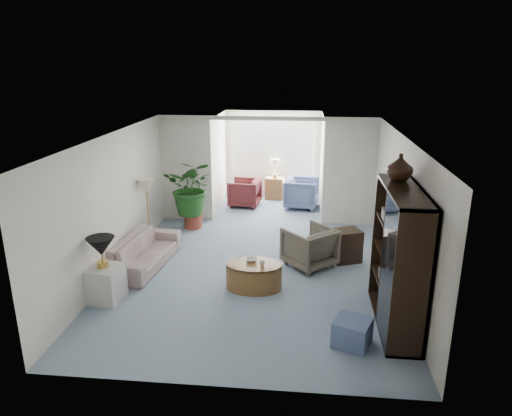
# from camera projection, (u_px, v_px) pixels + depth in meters

# --- Properties ---
(floor) EXTENTS (6.00, 6.00, 0.00)m
(floor) POSITION_uv_depth(u_px,v_px,m) (253.00, 276.00, 8.45)
(floor) COLOR #8599B0
(floor) RESTS_ON ground
(sunroom_floor) EXTENTS (2.60, 2.60, 0.00)m
(sunroom_floor) POSITION_uv_depth(u_px,v_px,m) (270.00, 208.00, 12.33)
(sunroom_floor) COLOR #8599B0
(sunroom_floor) RESTS_ON ground
(back_pier_left) EXTENTS (1.20, 0.12, 2.50)m
(back_pier_left) POSITION_uv_depth(u_px,v_px,m) (186.00, 169.00, 11.10)
(back_pier_left) COLOR white
(back_pier_left) RESTS_ON ground
(back_pier_right) EXTENTS (1.20, 0.12, 2.50)m
(back_pier_right) POSITION_uv_depth(u_px,v_px,m) (350.00, 173.00, 10.73)
(back_pier_right) COLOR white
(back_pier_right) RESTS_ON ground
(back_header) EXTENTS (2.60, 0.12, 0.10)m
(back_header) POSITION_uv_depth(u_px,v_px,m) (267.00, 118.00, 10.55)
(back_header) COLOR white
(back_header) RESTS_ON back_pier_left
(window_pane) EXTENTS (2.20, 0.02, 1.50)m
(window_pane) POSITION_uv_depth(u_px,v_px,m) (273.00, 148.00, 12.94)
(window_pane) COLOR white
(window_blinds) EXTENTS (2.20, 0.02, 1.50)m
(window_blinds) POSITION_uv_depth(u_px,v_px,m) (273.00, 148.00, 12.91)
(window_blinds) COLOR white
(framed_picture) EXTENTS (0.04, 0.50, 0.40)m
(framed_picture) POSITION_uv_depth(u_px,v_px,m) (403.00, 190.00, 7.60)
(framed_picture) COLOR #B7AF92
(sofa) EXTENTS (0.95, 1.99, 0.56)m
(sofa) POSITION_uv_depth(u_px,v_px,m) (144.00, 252.00, 8.82)
(sofa) COLOR #BCB39F
(sofa) RESTS_ON ground
(end_table) EXTENTS (0.57, 0.57, 0.57)m
(end_table) POSITION_uv_depth(u_px,v_px,m) (105.00, 283.00, 7.56)
(end_table) COLOR silver
(end_table) RESTS_ON ground
(table_lamp) EXTENTS (0.44, 0.44, 0.30)m
(table_lamp) POSITION_uv_depth(u_px,v_px,m) (101.00, 246.00, 7.37)
(table_lamp) COLOR black
(table_lamp) RESTS_ON end_table
(floor_lamp) EXTENTS (0.36, 0.36, 0.28)m
(floor_lamp) POSITION_uv_depth(u_px,v_px,m) (146.00, 186.00, 9.64)
(floor_lamp) COLOR #F7EDC5
(floor_lamp) RESTS_ON ground
(coffee_table) EXTENTS (1.12, 1.12, 0.45)m
(coffee_table) POSITION_uv_depth(u_px,v_px,m) (254.00, 276.00, 7.96)
(coffee_table) COLOR brown
(coffee_table) RESTS_ON ground
(coffee_bowl) EXTENTS (0.24, 0.24, 0.05)m
(coffee_bowl) POSITION_uv_depth(u_px,v_px,m) (252.00, 260.00, 7.99)
(coffee_bowl) COLOR beige
(coffee_bowl) RESTS_ON coffee_table
(coffee_cup) EXTENTS (0.12, 0.12, 0.09)m
(coffee_cup) POSITION_uv_depth(u_px,v_px,m) (262.00, 264.00, 7.77)
(coffee_cup) COLOR beige
(coffee_cup) RESTS_ON coffee_table
(wingback_chair) EXTENTS (1.15, 1.15, 0.75)m
(wingback_chair) POSITION_uv_depth(u_px,v_px,m) (309.00, 247.00, 8.78)
(wingback_chair) COLOR #585146
(wingback_chair) RESTS_ON ground
(side_table_dark) EXTENTS (0.64, 0.58, 0.63)m
(side_table_dark) POSITION_uv_depth(u_px,v_px,m) (346.00, 246.00, 9.02)
(side_table_dark) COLOR black
(side_table_dark) RESTS_ON ground
(entertainment_cabinet) EXTENTS (0.49, 1.83, 2.04)m
(entertainment_cabinet) POSITION_uv_depth(u_px,v_px,m) (399.00, 259.00, 6.68)
(entertainment_cabinet) COLOR black
(entertainment_cabinet) RESTS_ON ground
(cabinet_urn) EXTENTS (0.37, 0.37, 0.39)m
(cabinet_urn) POSITION_uv_depth(u_px,v_px,m) (400.00, 167.00, 6.78)
(cabinet_urn) COLOR black
(cabinet_urn) RESTS_ON entertainment_cabinet
(ottoman) EXTENTS (0.60, 0.60, 0.37)m
(ottoman) POSITION_uv_depth(u_px,v_px,m) (352.00, 332.00, 6.39)
(ottoman) COLOR slate
(ottoman) RESTS_ON ground
(plant_pot) EXTENTS (0.40, 0.40, 0.32)m
(plant_pot) POSITION_uv_depth(u_px,v_px,m) (193.00, 221.00, 10.86)
(plant_pot) COLOR brown
(plant_pot) RESTS_ON ground
(house_plant) EXTENTS (1.16, 1.00, 1.28)m
(house_plant) POSITION_uv_depth(u_px,v_px,m) (192.00, 187.00, 10.62)
(house_plant) COLOR #1F4F1B
(house_plant) RESTS_ON plant_pot
(sunroom_chair_blue) EXTENTS (0.94, 0.92, 0.77)m
(sunroom_chair_blue) POSITION_uv_depth(u_px,v_px,m) (302.00, 193.00, 12.27)
(sunroom_chair_blue) COLOR slate
(sunroom_chair_blue) RESTS_ON ground
(sunroom_chair_maroon) EXTENTS (0.87, 0.85, 0.72)m
(sunroom_chair_maroon) POSITION_uv_depth(u_px,v_px,m) (245.00, 193.00, 12.42)
(sunroom_chair_maroon) COLOR #5A1F20
(sunroom_chair_maroon) RESTS_ON ground
(sunroom_table) EXTENTS (0.54, 0.44, 0.60)m
(sunroom_table) POSITION_uv_depth(u_px,v_px,m) (275.00, 188.00, 13.08)
(sunroom_table) COLOR brown
(sunroom_table) RESTS_ON ground
(shelf_clutter) EXTENTS (0.30, 1.12, 1.06)m
(shelf_clutter) POSITION_uv_depth(u_px,v_px,m) (396.00, 255.00, 6.61)
(shelf_clutter) COLOR #4A4745
(shelf_clutter) RESTS_ON entertainment_cabinet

